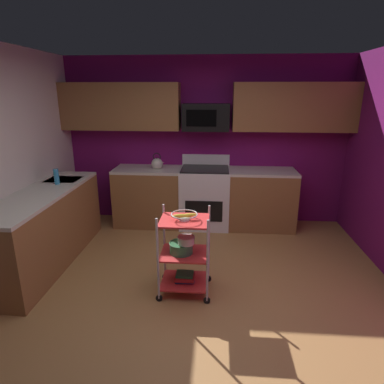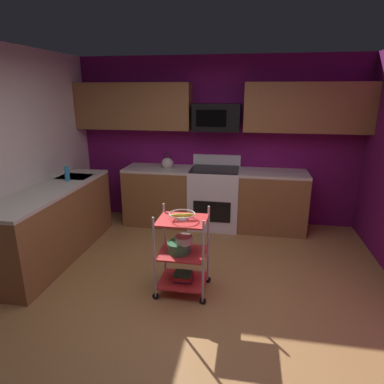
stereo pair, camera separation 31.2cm
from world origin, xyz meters
The scene contains 13 objects.
floor centered at (0.00, 0.00, -0.02)m, with size 4.40×4.80×0.04m, color #A87542.
wall_back centered at (0.00, 2.43, 1.30)m, with size 4.52×0.06×2.60m, color #6B1156.
counter_run centered at (-0.83, 1.51, 0.46)m, with size 3.61×2.73×0.92m.
oven_range centered at (0.01, 2.10, 0.48)m, with size 0.76×0.65×1.10m.
upper_cabinets centered at (0.00, 2.23, 1.85)m, with size 4.40×0.33×0.70m.
microwave centered at (0.01, 2.21, 1.70)m, with size 0.70×0.39×0.40m.
rolling_cart centered at (-0.12, 0.22, 0.45)m, with size 0.56×0.43×0.91m.
fruit_bowl centered at (-0.12, 0.22, 0.88)m, with size 0.27×0.27×0.07m.
mixing_bowl_large centered at (-0.15, 0.22, 0.52)m, with size 0.25×0.25×0.11m.
mixing_bowl_small centered at (-0.10, 0.20, 0.62)m, with size 0.18×0.18×0.08m.
book_stack centered at (-0.12, 0.22, 0.17)m, with size 0.21×0.19×0.09m.
kettle centered at (-0.73, 2.10, 1.00)m, with size 0.21×0.18×0.26m.
dish_soap_bottle centered at (-1.87, 1.11, 1.02)m, with size 0.06×0.06×0.20m, color #2D8CBF.
Camera 1 is at (0.21, -2.89, 2.08)m, focal length 31.04 mm.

